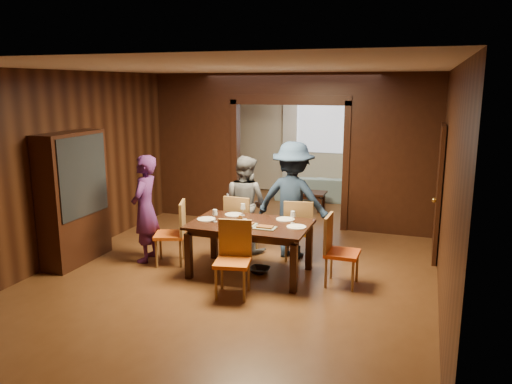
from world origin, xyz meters
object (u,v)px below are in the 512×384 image
at_px(person_navy, 293,200).
at_px(chair_far_l, 242,224).
at_px(chair_left, 170,233).
at_px(chair_right, 342,251).
at_px(hutch, 74,198).
at_px(dining_table, 250,249).
at_px(chair_near, 232,260).
at_px(sofa, 317,188).
at_px(coffee_table, 307,201).
at_px(chair_far_r, 299,229).
at_px(person_grey, 245,204).
at_px(person_purple, 145,209).

bearing_deg(person_navy, chair_far_l, 12.86).
distance_m(person_navy, chair_left, 1.96).
height_order(chair_right, hutch, hutch).
height_order(dining_table, chair_near, chair_near).
bearing_deg(chair_near, sofa, 80.53).
height_order(coffee_table, chair_near, chair_near).
relative_size(sofa, hutch, 0.96).
relative_size(dining_table, hutch, 0.84).
bearing_deg(chair_right, person_navy, 46.64).
relative_size(dining_table, chair_near, 1.74).
height_order(chair_right, chair_far_r, same).
xyz_separation_m(sofa, coffee_table, (-0.00, -1.03, -0.08)).
distance_m(dining_table, chair_left, 1.30).
relative_size(person_navy, chair_far_r, 1.89).
relative_size(coffee_table, chair_far_l, 0.82).
bearing_deg(chair_far_r, dining_table, 48.59).
distance_m(person_grey, chair_far_l, 0.34).
bearing_deg(dining_table, chair_far_r, 58.96).
relative_size(chair_right, hutch, 0.48).
bearing_deg(sofa, coffee_table, 83.80).
xyz_separation_m(sofa, chair_far_r, (0.60, -4.14, 0.20)).
height_order(chair_far_r, hutch, hutch).
bearing_deg(chair_left, dining_table, 70.06).
bearing_deg(sofa, dining_table, 85.04).
distance_m(person_navy, hutch, 3.35).
relative_size(sofa, chair_far_r, 1.99).
height_order(chair_left, chair_near, same).
xyz_separation_m(dining_table, hutch, (-2.71, -0.37, 0.62)).
distance_m(chair_right, chair_near, 1.51).
bearing_deg(chair_right, person_grey, 62.13).
bearing_deg(dining_table, person_purple, 179.31).
height_order(sofa, chair_left, chair_left).
bearing_deg(chair_far_l, chair_left, 47.41).
bearing_deg(person_navy, coffee_table, -76.35).
relative_size(person_purple, chair_far_r, 1.70).
xyz_separation_m(coffee_table, hutch, (-2.61, -4.32, 0.80)).
height_order(person_purple, chair_far_r, person_purple).
bearing_deg(chair_near, person_navy, 68.19).
bearing_deg(person_purple, person_grey, 118.85).
relative_size(person_grey, chair_far_r, 1.62).
bearing_deg(coffee_table, person_purple, -112.40).
xyz_separation_m(person_purple, sofa, (1.62, 4.96, -0.54)).
height_order(person_purple, chair_near, person_purple).
xyz_separation_m(coffee_table, chair_far_r, (0.60, -3.11, 0.28)).
height_order(dining_table, hutch, hutch).
height_order(person_navy, dining_table, person_navy).
height_order(person_navy, chair_left, person_navy).
distance_m(chair_far_l, chair_near, 1.68).
xyz_separation_m(chair_left, chair_far_r, (1.80, 0.83, 0.00)).
bearing_deg(chair_far_r, chair_left, 14.41).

